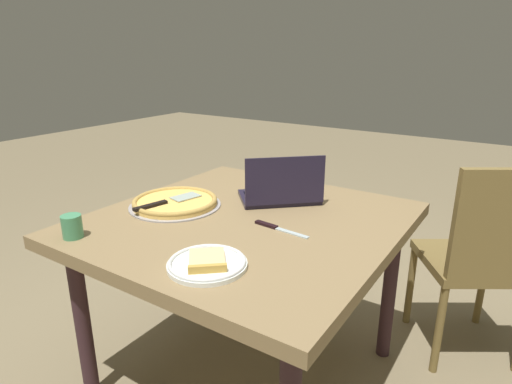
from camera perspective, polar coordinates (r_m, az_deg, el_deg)
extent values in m
plane|color=#7B6D50|center=(2.04, -1.17, -22.83)|extent=(12.00, 12.00, 0.00)
cube|color=olive|center=(1.66, -1.33, -4.23)|extent=(1.13, 1.10, 0.05)
cylinder|color=#352126|center=(2.39, -4.04, -6.53)|extent=(0.06, 0.06, 0.68)
cylinder|color=#352126|center=(1.85, -21.97, -15.96)|extent=(0.06, 0.06, 0.68)
cylinder|color=#352126|center=(2.03, 17.27, -12.17)|extent=(0.06, 0.06, 0.68)
cube|color=#1E192E|center=(1.86, 3.01, -0.68)|extent=(0.38, 0.39, 0.02)
cube|color=black|center=(1.85, 3.02, -0.37)|extent=(0.29, 0.30, 0.00)
cube|color=#1E192E|center=(1.72, 3.90, 1.49)|extent=(0.23, 0.24, 0.20)
cube|color=silver|center=(1.72, 3.88, 1.51)|extent=(0.20, 0.22, 0.17)
cylinder|color=white|center=(1.30, -6.48, -9.57)|extent=(0.24, 0.24, 0.01)
torus|color=silver|center=(1.29, -6.49, -9.18)|extent=(0.23, 0.23, 0.01)
cube|color=#EFC183|center=(1.29, -6.50, -8.90)|extent=(0.16, 0.16, 0.02)
cube|color=gold|center=(1.24, -6.43, -10.13)|extent=(0.08, 0.09, 0.03)
cylinder|color=#9B979A|center=(1.80, -10.65, -1.75)|extent=(0.37, 0.37, 0.01)
cylinder|color=#E9B95A|center=(1.80, -10.67, -1.39)|extent=(0.34, 0.34, 0.02)
torus|color=#B59046|center=(1.80, -10.69, -1.12)|extent=(0.35, 0.35, 0.02)
cube|color=#A8BAB0|center=(1.82, -9.35, -0.63)|extent=(0.13, 0.09, 0.00)
cube|color=black|center=(1.74, -13.82, -1.77)|extent=(0.15, 0.06, 0.01)
cube|color=#B2C2C5|center=(1.53, 4.21, -5.26)|extent=(0.03, 0.17, 0.00)
cube|color=black|center=(1.58, 1.39, -4.33)|extent=(0.03, 0.10, 0.01)
cylinder|color=#458E61|center=(1.60, -23.20, -4.23)|extent=(0.07, 0.07, 0.08)
cylinder|color=#441F16|center=(1.59, -23.30, -3.47)|extent=(0.06, 0.06, 0.00)
cube|color=brown|center=(2.17, 26.50, -8.26)|extent=(0.55, 0.55, 0.04)
cube|color=brown|center=(1.93, 29.82, -3.90)|extent=(0.24, 0.34, 0.46)
cylinder|color=brown|center=(2.49, 27.77, -10.96)|extent=(0.03, 0.03, 0.42)
cylinder|color=brown|center=(2.35, 19.78, -11.62)|extent=(0.03, 0.03, 0.42)
cylinder|color=brown|center=(2.07, 23.08, -16.48)|extent=(0.03, 0.03, 0.42)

